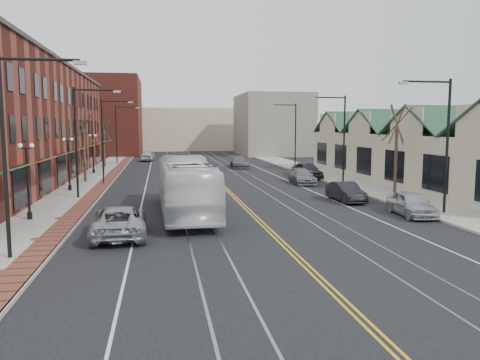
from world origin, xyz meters
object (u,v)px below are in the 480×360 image
object	(u,v)px
transit_bus	(186,186)
parked_car_a	(411,204)
parked_suv	(119,221)
parked_car_d	(307,170)
parked_car_c	(302,177)
parked_car_b	(346,192)

from	to	relation	value
transit_bus	parked_car_a	world-z (taller)	transit_bus
parked_suv	transit_bus	bearing A→B (deg)	-126.26
parked_car_a	parked_car_d	distance (m)	20.21
parked_suv	parked_car_c	world-z (taller)	parked_suv
parked_suv	parked_car_a	distance (m)	16.97
parked_car_b	parked_car_c	distance (m)	10.35
parked_suv	parked_car_d	xyz separation A→B (m)	(16.80, 22.64, 0.08)
parked_suv	parked_car_c	size ratio (longest dim) A/B	1.19
parked_car_b	parked_car_c	size ratio (longest dim) A/B	0.91
parked_car_b	parked_car_d	size ratio (longest dim) A/B	0.85
parked_car_b	parked_car_d	distance (m)	14.65
transit_bus	parked_car_a	bearing A→B (deg)	166.91
parked_suv	parked_car_d	size ratio (longest dim) A/B	1.11
parked_car_a	parked_car_d	bearing A→B (deg)	94.94
parked_suv	parked_car_d	distance (m)	28.19
parked_car_a	parked_car_b	bearing A→B (deg)	112.54
transit_bus	parked_suv	distance (m)	6.36
parked_car_c	parked_car_b	bearing A→B (deg)	-86.58
parked_car_c	parked_car_d	world-z (taller)	parked_car_d
transit_bus	parked_car_a	size ratio (longest dim) A/B	2.86
transit_bus	parked_car_c	world-z (taller)	transit_bus
parked_car_a	parked_car_d	xyz separation A→B (m)	(0.00, 20.21, 0.10)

